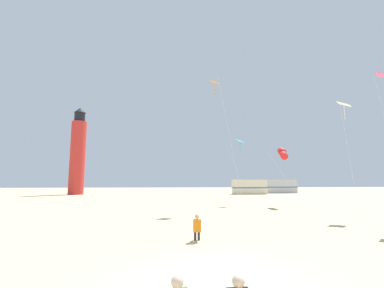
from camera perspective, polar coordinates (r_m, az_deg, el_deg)
name	(u,v)px	position (r m, az deg, el deg)	size (l,w,h in m)	color
ground	(217,279)	(8.17, 5.26, -26.02)	(200.00, 200.00, 0.00)	#D3BC8C
kite_flyer_standing	(197,227)	(12.41, 1.06, -16.75)	(0.36, 0.53, 1.16)	orange
kite_diamond_white	(344,108)	(23.12, 28.94, 6.51)	(1.22, 1.22, 8.35)	silver
kite_diamond_cyan	(240,143)	(31.23, 9.88, 0.14)	(2.57, 2.57, 7.19)	silver
kite_tube_scarlet	(283,153)	(29.78, 18.20, -1.79)	(3.25, 3.36, 6.11)	silver
kite_diamond_orange	(216,87)	(25.32, 4.92, 11.57)	(3.04, 3.04, 11.65)	silver
lighthouse_distant	(78,153)	(57.40, -22.54, -1.77)	(2.80, 2.80, 16.80)	red
rv_van_cream	(249,187)	(55.16, 11.77, -8.69)	(6.60, 2.82, 2.80)	beige
rv_van_silver	(281,186)	(62.05, 17.84, -8.35)	(6.54, 2.62, 2.80)	#B7BABF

